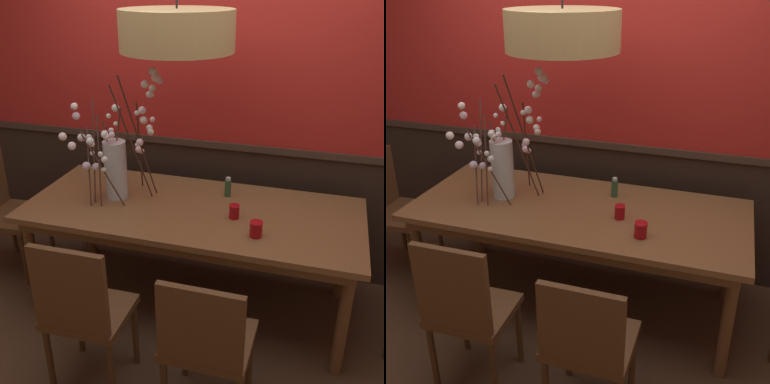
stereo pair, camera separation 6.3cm
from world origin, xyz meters
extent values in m
plane|color=#4C3321|center=(0.00, 0.00, 0.00)|extent=(24.00, 24.00, 0.00)
cube|color=#2D2119|center=(0.00, 0.67, 0.48)|extent=(5.69, 0.12, 0.97)
cube|color=#3E2E24|center=(0.00, 0.66, 0.99)|extent=(5.69, 0.14, 0.05)
cube|color=#B2231E|center=(0.00, 0.67, 1.95)|extent=(5.69, 0.12, 1.96)
cube|color=brown|center=(0.00, 0.00, 0.74)|extent=(2.18, 0.95, 0.04)
cube|color=brown|center=(0.00, 0.00, 0.68)|extent=(2.07, 0.84, 0.08)
cylinder|color=brown|center=(-1.00, -0.39, 0.36)|extent=(0.07, 0.07, 0.72)
cylinder|color=brown|center=(1.00, -0.39, 0.36)|extent=(0.07, 0.07, 0.72)
cylinder|color=brown|center=(-1.00, 0.39, 0.36)|extent=(0.07, 0.07, 0.72)
cylinder|color=brown|center=(1.00, 0.39, 0.36)|extent=(0.07, 0.07, 0.72)
cube|color=brown|center=(-0.33, -0.82, 0.47)|extent=(0.43, 0.40, 0.04)
cube|color=brown|center=(-0.33, -1.00, 0.72)|extent=(0.41, 0.04, 0.47)
cylinder|color=#492F1A|center=(-0.52, -0.66, 0.22)|extent=(0.04, 0.04, 0.44)
cylinder|color=#492F1A|center=(-0.15, -0.65, 0.22)|extent=(0.04, 0.04, 0.44)
cylinder|color=#492F1A|center=(-0.51, -0.99, 0.22)|extent=(0.04, 0.04, 0.44)
cylinder|color=#492F1A|center=(-0.14, -0.98, 0.22)|extent=(0.04, 0.04, 0.44)
cube|color=brown|center=(0.28, 0.82, 0.44)|extent=(0.44, 0.41, 0.04)
cube|color=brown|center=(0.27, 0.99, 0.68)|extent=(0.40, 0.06, 0.44)
cylinder|color=#492F1A|center=(0.47, 0.67, 0.21)|extent=(0.04, 0.04, 0.42)
cylinder|color=#492F1A|center=(0.11, 0.65, 0.21)|extent=(0.04, 0.04, 0.42)
cylinder|color=#492F1A|center=(0.45, 0.99, 0.21)|extent=(0.04, 0.04, 0.42)
cylinder|color=#492F1A|center=(0.09, 0.97, 0.21)|extent=(0.04, 0.04, 0.42)
cube|color=brown|center=(0.35, -0.83, 0.45)|extent=(0.43, 0.41, 0.04)
cube|color=brown|center=(0.35, -1.01, 0.68)|extent=(0.41, 0.04, 0.42)
cylinder|color=#492F1A|center=(0.16, -0.66, 0.22)|extent=(0.04, 0.04, 0.43)
cylinder|color=#492F1A|center=(0.53, -0.66, 0.22)|extent=(0.04, 0.04, 0.43)
cube|color=brown|center=(-1.44, 0.02, 0.46)|extent=(0.44, 0.49, 0.04)
cylinder|color=#492F1A|center=(-1.28, 0.24, 0.22)|extent=(0.04, 0.04, 0.44)
cylinder|color=#492F1A|center=(-1.25, -0.16, 0.22)|extent=(0.04, 0.04, 0.44)
cylinder|color=#492F1A|center=(-1.62, 0.21, 0.22)|extent=(0.04, 0.04, 0.44)
cube|color=brown|center=(-0.30, 0.84, 0.45)|extent=(0.41, 0.41, 0.04)
cube|color=brown|center=(-0.30, 1.03, 0.70)|extent=(0.39, 0.04, 0.45)
cylinder|color=#492F1A|center=(-0.13, 0.67, 0.22)|extent=(0.04, 0.04, 0.43)
cylinder|color=#492F1A|center=(-0.48, 0.67, 0.22)|extent=(0.04, 0.04, 0.43)
cylinder|color=#492F1A|center=(-0.13, 1.02, 0.22)|extent=(0.04, 0.04, 0.43)
cylinder|color=#492F1A|center=(-0.48, 1.02, 0.22)|extent=(0.04, 0.04, 0.43)
cylinder|color=silver|center=(-0.54, 0.01, 0.96)|extent=(0.15, 0.15, 0.40)
cylinder|color=silver|center=(-0.54, 0.01, 0.81)|extent=(0.13, 0.13, 0.09)
cylinder|color=#472D23|center=(-0.62, -0.05, 1.04)|extent=(0.11, 0.23, 0.55)
sphere|color=white|center=(-0.65, -0.08, 1.09)|extent=(0.03, 0.03, 0.03)
sphere|color=white|center=(-0.65, -0.08, 1.16)|extent=(0.04, 0.04, 0.04)
sphere|color=white|center=(-0.71, -0.10, 1.20)|extent=(0.05, 0.05, 0.05)
cylinder|color=#472D23|center=(-0.56, 0.00, 1.03)|extent=(0.10, 0.03, 0.53)
sphere|color=white|center=(-0.56, -0.06, 1.22)|extent=(0.04, 0.04, 0.04)
sphere|color=white|center=(-0.57, -0.02, 1.04)|extent=(0.04, 0.04, 0.04)
sphere|color=white|center=(-0.53, -0.02, 1.21)|extent=(0.04, 0.04, 0.04)
sphere|color=white|center=(-0.55, -0.06, 1.20)|extent=(0.04, 0.04, 0.04)
sphere|color=white|center=(-0.57, -0.02, 1.05)|extent=(0.04, 0.04, 0.04)
sphere|color=white|center=(-0.58, -0.03, 1.22)|extent=(0.04, 0.04, 0.04)
cylinder|color=#472D23|center=(-0.54, 0.03, 1.07)|extent=(0.11, 0.05, 0.61)
sphere|color=white|center=(-0.56, 0.01, 1.12)|extent=(0.05, 0.05, 0.05)
sphere|color=white|center=(-0.54, 0.08, 1.36)|extent=(0.05, 0.05, 0.05)
sphere|color=white|center=(-0.56, 0.04, 1.22)|extent=(0.04, 0.04, 0.04)
sphere|color=white|center=(-0.54, 0.06, 1.26)|extent=(0.03, 0.03, 0.03)
sphere|color=white|center=(-0.59, 0.07, 1.31)|extent=(0.03, 0.03, 0.03)
cylinder|color=#472D23|center=(-0.34, -0.02, 1.20)|extent=(0.09, 0.34, 0.87)
sphere|color=white|center=(-0.33, -0.04, 1.19)|extent=(0.05, 0.05, 0.05)
sphere|color=white|center=(-0.26, -0.04, 1.49)|extent=(0.04, 0.04, 0.04)
sphere|color=white|center=(-0.24, -0.03, 1.53)|extent=(0.04, 0.04, 0.04)
sphere|color=white|center=(-0.19, -0.04, 1.58)|extent=(0.04, 0.04, 0.04)
sphere|color=white|center=(-0.21, -0.07, 1.64)|extent=(0.05, 0.05, 0.05)
sphere|color=white|center=(-0.20, -0.07, 1.60)|extent=(0.06, 0.06, 0.06)
cylinder|color=#472D23|center=(-0.70, -0.05, 0.99)|extent=(0.14, 0.26, 0.47)
sphere|color=white|center=(-0.84, -0.10, 1.19)|extent=(0.05, 0.05, 0.05)
sphere|color=white|center=(-0.70, -0.08, 1.00)|extent=(0.06, 0.06, 0.06)
sphere|color=white|center=(-0.66, -0.04, 0.98)|extent=(0.05, 0.05, 0.05)
sphere|color=white|center=(-0.79, -0.08, 1.13)|extent=(0.05, 0.05, 0.05)
cylinder|color=#472D23|center=(-0.39, 0.09, 1.10)|extent=(0.12, 0.29, 0.68)
sphere|color=white|center=(-0.38, 0.11, 1.07)|extent=(0.03, 0.03, 0.03)
sphere|color=white|center=(-0.41, 0.11, 1.11)|extent=(0.03, 0.03, 0.03)
sphere|color=white|center=(-0.32, 0.15, 1.28)|extent=(0.04, 0.04, 0.04)
sphere|color=white|center=(-0.39, 0.06, 1.10)|extent=(0.05, 0.05, 0.05)
sphere|color=white|center=(-0.32, 0.11, 1.21)|extent=(0.04, 0.04, 0.04)
sphere|color=white|center=(-0.34, 0.15, 1.22)|extent=(0.04, 0.04, 0.04)
cylinder|color=#472D23|center=(-0.68, -0.01, 1.08)|extent=(0.09, 0.24, 0.64)
sphere|color=white|center=(-0.72, 0.01, 1.17)|extent=(0.04, 0.04, 0.04)
sphere|color=white|center=(-0.78, -0.01, 1.31)|extent=(0.05, 0.05, 0.05)
sphere|color=white|center=(-0.77, -0.04, 1.38)|extent=(0.05, 0.05, 0.05)
cylinder|color=#472D23|center=(-0.37, -0.07, 1.17)|extent=(0.13, 0.30, 0.82)
sphere|color=white|center=(-0.28, -0.09, 1.41)|extent=(0.05, 0.05, 0.05)
sphere|color=white|center=(-0.24, -0.13, 1.57)|extent=(0.05, 0.05, 0.05)
sphere|color=white|center=(-0.31, -0.11, 1.39)|extent=(0.03, 0.03, 0.03)
sphere|color=white|center=(-0.22, -0.09, 1.51)|extent=(0.04, 0.04, 0.04)
sphere|color=white|center=(-0.27, -0.09, 1.35)|extent=(0.05, 0.05, 0.05)
cylinder|color=#472D23|center=(-0.56, -0.12, 1.01)|extent=(0.28, 0.01, 0.49)
sphere|color=white|center=(-0.55, -0.13, 1.01)|extent=(0.03, 0.03, 0.03)
sphere|color=white|center=(-0.53, -0.16, 1.09)|extent=(0.04, 0.04, 0.04)
sphere|color=white|center=(-0.55, -0.16, 1.12)|extent=(0.03, 0.03, 0.03)
sphere|color=white|center=(-0.58, -0.21, 1.22)|extent=(0.05, 0.05, 0.05)
cylinder|color=#9E0F14|center=(0.29, -0.06, 0.80)|extent=(0.06, 0.06, 0.09)
torus|color=red|center=(0.29, -0.06, 0.84)|extent=(0.07, 0.07, 0.01)
cylinder|color=silver|center=(0.29, -0.06, 0.79)|extent=(0.04, 0.04, 0.05)
cylinder|color=#9E0F14|center=(0.46, -0.25, 0.81)|extent=(0.07, 0.07, 0.10)
torus|color=red|center=(0.46, -0.25, 0.85)|extent=(0.08, 0.08, 0.01)
cylinder|color=silver|center=(0.46, -0.25, 0.79)|extent=(0.05, 0.05, 0.05)
cylinder|color=#2D5633|center=(0.18, 0.24, 0.82)|extent=(0.04, 0.04, 0.12)
cylinder|color=beige|center=(0.18, 0.24, 0.88)|extent=(0.03, 0.03, 0.02)
cylinder|color=tan|center=(-0.06, -0.10, 1.87)|extent=(0.63, 0.63, 0.22)
sphere|color=#F9EAB7|center=(-0.06, -0.10, 1.83)|extent=(0.14, 0.14, 0.14)
camera|label=1|loc=(0.81, -2.63, 2.13)|focal=43.98mm
camera|label=2|loc=(0.86, -2.61, 2.13)|focal=43.98mm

